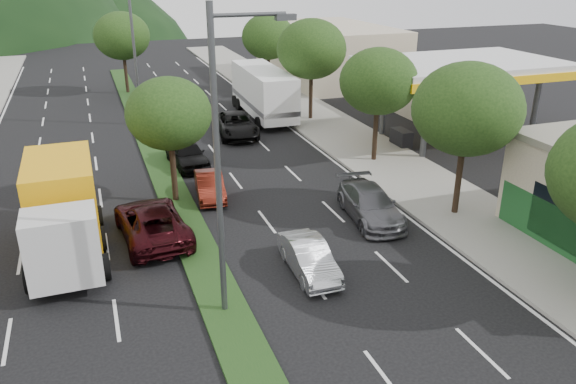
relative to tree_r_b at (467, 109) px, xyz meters
name	(u,v)px	position (x,y,z in m)	size (l,w,h in m)	color
sidewalk_right	(345,136)	(0.50, 13.00, -4.96)	(5.00, 90.00, 0.15)	gray
median	(150,143)	(-12.00, 16.00, -4.98)	(1.60, 56.00, 0.12)	#1B3A15
gas_canopy	(462,70)	(7.00, 10.00, -0.39)	(12.20, 8.20, 5.25)	silver
bldg_right_far	(328,53)	(7.50, 32.00, -2.44)	(10.00, 16.00, 5.20)	beige
tree_r_b	(467,109)	(0.00, 0.00, 0.00)	(4.80, 4.80, 6.94)	black
tree_r_c	(378,81)	(0.00, 8.00, -0.29)	(4.40, 4.40, 6.48)	black
tree_r_d	(311,49)	(0.00, 18.00, 0.14)	(5.00, 5.00, 7.17)	black
tree_r_e	(268,37)	(0.00, 28.00, -0.14)	(4.60, 4.60, 6.71)	black
tree_med_near	(169,114)	(-12.00, 6.00, -0.61)	(4.00, 4.00, 6.02)	black
tree_med_far	(122,36)	(-12.00, 32.00, -0.03)	(4.80, 4.80, 6.94)	black
streetlight_near	(224,154)	(-11.79, -4.00, 0.55)	(2.60, 0.25, 10.00)	#47494C
streetlight_mid	(137,46)	(-11.79, 21.00, 0.55)	(2.60, 0.25, 10.00)	#47494C
sedan_silver	(309,258)	(-8.37, -2.59, -4.40)	(1.34, 3.85, 1.27)	#BABDC2
suv_maroon	(152,222)	(-13.58, 2.32, -4.26)	(2.56, 5.55, 1.54)	black
car_queue_a	(187,154)	(-10.50, 10.96, -4.29)	(1.77, 4.40, 1.50)	black
car_queue_b	(370,204)	(-3.95, 0.96, -4.31)	(2.03, 4.99, 1.45)	#57575C
car_queue_c	(210,186)	(-10.28, 5.96, -4.42)	(1.30, 3.74, 1.23)	#51160D
car_queue_d	(236,125)	(-6.25, 15.96, -4.28)	(2.50, 5.42, 1.51)	black
box_truck	(63,213)	(-16.95, 2.33, -3.31)	(2.96, 7.43, 3.65)	silver
motorhome	(263,92)	(-3.00, 20.09, -3.12)	(3.20, 9.47, 3.60)	white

